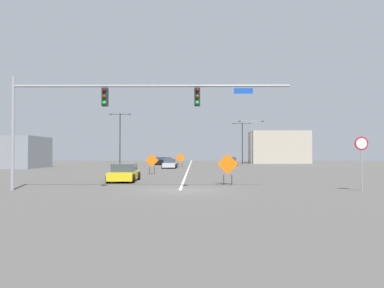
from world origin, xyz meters
name	(u,v)px	position (x,y,z in m)	size (l,w,h in m)	color
ground	(180,190)	(0.00, 0.00, 0.00)	(155.50, 155.50, 0.00)	#4C4947
road_centre_stripe	(190,165)	(0.00, 43.19, 0.00)	(0.16, 86.39, 0.01)	white
traffic_signal_assembly	(111,104)	(-4.02, -0.01, 4.99)	(16.11, 0.44, 6.62)	gray
stop_sign	(362,153)	(10.21, -0.47, 2.14)	(0.76, 0.07, 3.06)	gray
street_lamp_near_left	(120,135)	(-11.60, 40.54, 5.12)	(3.61, 0.24, 8.70)	black
street_lamp_mid_right	(242,139)	(9.93, 49.78, 4.68)	(3.71, 0.24, 7.85)	black
street_lamp_far_right	(251,138)	(10.65, 43.46, 4.68)	(4.46, 0.24, 7.74)	gray
construction_sign_right_lane	(152,161)	(-3.45, 16.01, 1.27)	(1.30, 0.13, 2.01)	orange
construction_sign_median_far	(180,158)	(-1.27, 33.32, 1.32)	(1.36, 0.38, 2.10)	orange
construction_sign_right_shoulder	(228,165)	(3.08, 3.81, 1.30)	(1.39, 0.28, 2.09)	orange
car_black_approaching	(161,161)	(-5.13, 44.41, 0.64)	(2.15, 4.48, 1.36)	black
car_yellow_mid	(124,173)	(-4.45, 6.54, 0.63)	(2.12, 4.43, 1.32)	gold
car_orange_near	(230,162)	(6.76, 40.61, 0.63)	(2.21, 4.35, 1.40)	orange
car_red_distant	(167,161)	(-4.33, 48.35, 0.61)	(2.21, 4.02, 1.27)	red
car_silver_passing	(170,164)	(-2.60, 30.19, 0.63)	(1.98, 4.12, 1.31)	#B7BABF
roadside_building_west	(9,152)	(-25.51, 31.28, 2.21)	(9.17, 8.41, 4.42)	gray
roadside_building_east	(279,147)	(17.69, 53.63, 3.20)	(11.29, 7.01, 6.41)	#B2A893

